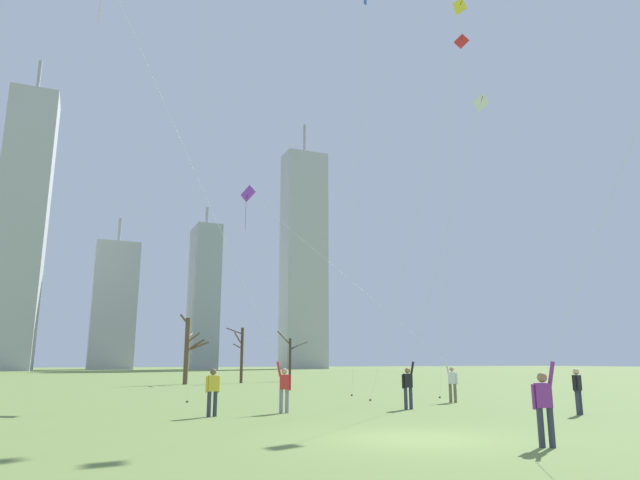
# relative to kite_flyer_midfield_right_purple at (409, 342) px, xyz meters

# --- Properties ---
(ground_plane) EXTENTS (400.00, 400.00, 0.00)m
(ground_plane) POSITION_rel_kite_flyer_midfield_right_purple_xyz_m (-6.96, -11.26, -2.80)
(ground_plane) COLOR olive
(kite_flyer_midfield_right_purple) EXTENTS (8.67, 7.73, 11.72)m
(kite_flyer_midfield_right_purple) POSITION_rel_kite_flyer_midfield_right_purple_xyz_m (0.00, 0.00, 0.00)
(kite_flyer_midfield_right_purple) COLOR #726656
(kite_flyer_midfield_right_purple) RESTS_ON ground
(kite_flyer_far_back_teal) EXTENTS (4.68, 6.28, 17.65)m
(kite_flyer_far_back_teal) POSITION_rel_kite_flyer_midfield_right_purple_xyz_m (-3.97, -15.09, 2.33)
(kite_flyer_far_back_teal) COLOR #33384C
(kite_flyer_far_back_teal) RESTS_ON ground
(kite_flyer_midfield_left_white) EXTENTS (6.47, 1.53, 15.41)m
(kite_flyer_midfield_left_white) POSITION_rel_kite_flyer_midfield_right_purple_xyz_m (-1.72, -3.58, -0.08)
(kite_flyer_midfield_left_white) COLOR #33384C
(kite_flyer_midfield_left_white) RESTS_ON ground
(kite_flyer_midfield_center_orange) EXTENTS (8.35, 4.55, 20.07)m
(kite_flyer_midfield_center_orange) POSITION_rel_kite_flyer_midfield_right_purple_xyz_m (-9.46, -2.34, 2.74)
(kite_flyer_midfield_center_orange) COLOR gray
(kite_flyer_midfield_center_orange) RESTS_ON ground
(bystander_watching_nearby) EXTENTS (0.51, 0.22, 1.62)m
(bystander_watching_nearby) POSITION_rel_kite_flyer_midfield_right_purple_xyz_m (-10.35, -3.66, -1.90)
(bystander_watching_nearby) COLOR #33384C
(bystander_watching_nearby) RESTS_ON ground
(bystander_far_off_by_trees) EXTENTS (0.48, 0.31, 1.62)m
(bystander_far_off_by_trees) POSITION_rel_kite_flyer_midfield_right_purple_xyz_m (1.90, -8.20, -1.90)
(bystander_far_off_by_trees) COLOR #33384C
(bystander_far_off_by_trees) RESTS_ON ground
(distant_kite_drifting_right_red) EXTENTS (5.94, 1.89, 20.29)m
(distant_kite_drifting_right_red) POSITION_rel_kite_flyer_midfield_right_purple_xyz_m (3.33, -0.11, 14.60)
(distant_kite_drifting_right_red) COLOR red
(distant_kite_drifting_right_red) RESTS_ON ground
(distant_kite_low_near_trees_blue) EXTENTS (0.33, 3.21, 23.52)m
(distant_kite_low_near_trees_blue) POSITION_rel_kite_flyer_midfield_right_purple_xyz_m (-0.63, 2.99, 16.58)
(distant_kite_low_near_trees_blue) COLOR blue
(distant_kite_low_near_trees_blue) RESTS_ON ground
(distant_kite_high_overhead_yellow) EXTENTS (5.72, 2.98, 26.89)m
(distant_kite_high_overhead_yellow) POSITION_rel_kite_flyer_midfield_right_purple_xyz_m (7.54, 4.29, 21.62)
(distant_kite_high_overhead_yellow) COLOR yellow
(distant_kite_high_overhead_yellow) RESTS_ON ground
(bare_tree_center) EXTENTS (1.34, 2.64, 4.96)m
(bare_tree_center) POSITION_rel_kite_flyer_midfield_right_purple_xyz_m (-1.09, 26.58, -0.14)
(bare_tree_center) COLOR #4C3828
(bare_tree_center) RESTS_ON ground
(bare_tree_leftmost) EXTENTS (3.33, 1.11, 4.89)m
(bare_tree_leftmost) POSITION_rel_kite_flyer_midfield_right_purple_xyz_m (4.65, 29.37, -0.44)
(bare_tree_leftmost) COLOR #423326
(bare_tree_leftmost) RESTS_ON ground
(bare_tree_right_of_center) EXTENTS (2.63, 3.17, 5.85)m
(bare_tree_right_of_center) POSITION_rel_kite_flyer_midfield_right_purple_xyz_m (-6.10, 25.36, 0.22)
(bare_tree_right_of_center) COLOR brown
(bare_tree_right_of_center) RESTS_ON ground
(skyline_wide_slab) EXTENTS (6.35, 11.16, 41.58)m
(skyline_wide_slab) POSITION_rel_kite_flyer_midfield_right_purple_xyz_m (13.82, 118.49, 15.29)
(skyline_wide_slab) COLOR #9EA3AD
(skyline_wide_slab) RESTS_ON ground
(skyline_slender_spire) EXTENTS (11.92, 7.59, 70.62)m
(skyline_slender_spire) POSITION_rel_kite_flyer_midfield_right_purple_xyz_m (41.95, 120.52, 27.78)
(skyline_slender_spire) COLOR #B2B2B7
(skyline_slender_spire) RESTS_ON ground
(skyline_squat_block) EXTENTS (10.05, 10.93, 72.01)m
(skyline_squat_block) POSITION_rel_kite_flyer_midfield_right_purple_xyz_m (-28.38, 113.94, 28.65)
(skyline_squat_block) COLOR #B2B2B7
(skyline_squat_block) RESTS_ON ground
(skyline_mid_tower_left) EXTENTS (10.70, 9.81, 38.85)m
(skyline_mid_tower_left) POSITION_rel_kite_flyer_midfield_right_purple_xyz_m (-6.96, 128.65, 13.19)
(skyline_mid_tower_left) COLOR #B2B2B7
(skyline_mid_tower_left) RESTS_ON ground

